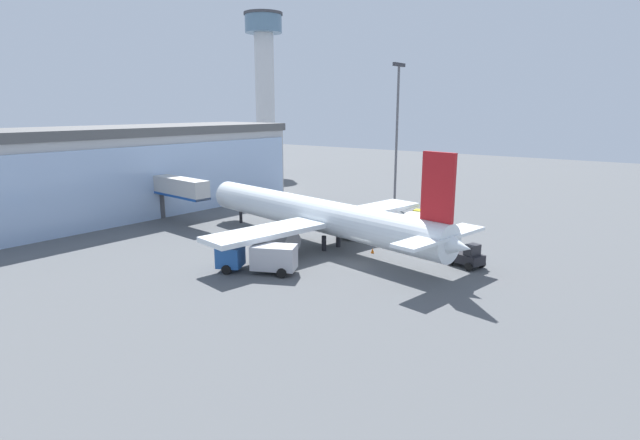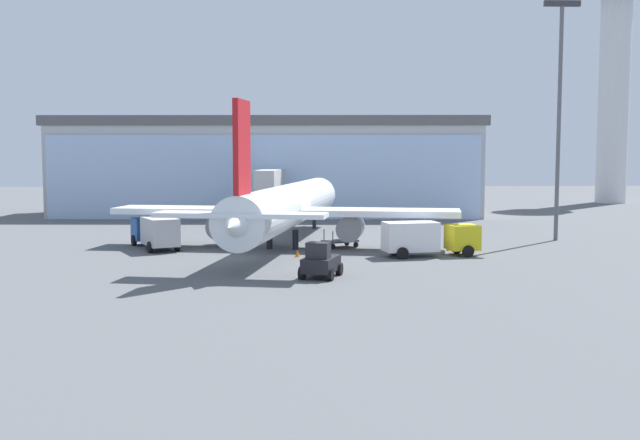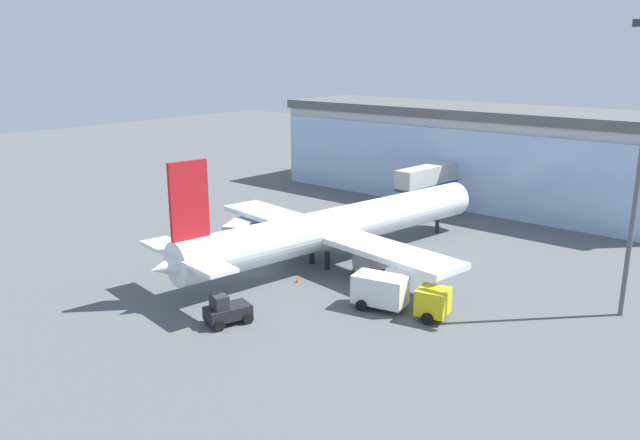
{
  "view_description": "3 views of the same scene",
  "coord_description": "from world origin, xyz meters",
  "px_view_note": "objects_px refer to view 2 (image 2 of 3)",
  "views": [
    {
      "loc": [
        -40.3,
        -24.42,
        14.88
      ],
      "look_at": [
        3.41,
        7.52,
        2.65
      ],
      "focal_mm": 28.0,
      "sensor_mm": 36.0,
      "label": 1
    },
    {
      "loc": [
        3.02,
        -55.54,
        7.85
      ],
      "look_at": [
        5.35,
        5.92,
        2.32
      ],
      "focal_mm": 42.0,
      "sensor_mm": 36.0,
      "label": 2
    },
    {
      "loc": [
        36.05,
        -37.31,
        18.84
      ],
      "look_at": [
        -0.0,
        8.09,
        3.42
      ],
      "focal_mm": 35.0,
      "sensor_mm": 36.0,
      "label": 3
    }
  ],
  "objects_px": {
    "jet_bridge": "(271,182)",
    "pushback_tug": "(321,262)",
    "airplane": "(287,207)",
    "baggage_cart": "(340,241)",
    "apron_light_mast": "(559,102)",
    "fuel_truck": "(427,237)",
    "control_tower": "(615,59)",
    "catering_truck": "(155,231)",
    "safety_cone_nose": "(297,253)",
    "safety_cone_wingtip": "(449,247)"
  },
  "relations": [
    {
      "from": "jet_bridge",
      "to": "control_tower",
      "type": "xyz_separation_m",
      "value": [
        52.75,
        32.13,
        17.81
      ]
    },
    {
      "from": "jet_bridge",
      "to": "baggage_cart",
      "type": "distance_m",
      "value": 23.61
    },
    {
      "from": "jet_bridge",
      "to": "safety_cone_nose",
      "type": "bearing_deg",
      "value": -168.34
    },
    {
      "from": "jet_bridge",
      "to": "apron_light_mast",
      "type": "relative_size",
      "value": 0.54
    },
    {
      "from": "safety_cone_wingtip",
      "to": "control_tower",
      "type": "bearing_deg",
      "value": 56.41
    },
    {
      "from": "baggage_cart",
      "to": "pushback_tug",
      "type": "distance_m",
      "value": 15.31
    },
    {
      "from": "control_tower",
      "to": "catering_truck",
      "type": "relative_size",
      "value": 4.89
    },
    {
      "from": "apron_light_mast",
      "to": "safety_cone_wingtip",
      "type": "relative_size",
      "value": 38.45
    },
    {
      "from": "jet_bridge",
      "to": "safety_cone_nose",
      "type": "height_order",
      "value": "jet_bridge"
    },
    {
      "from": "control_tower",
      "to": "baggage_cart",
      "type": "bearing_deg",
      "value": -130.42
    },
    {
      "from": "safety_cone_wingtip",
      "to": "safety_cone_nose",
      "type": "bearing_deg",
      "value": -165.34
    },
    {
      "from": "airplane",
      "to": "baggage_cart",
      "type": "distance_m",
      "value": 5.32
    },
    {
      "from": "apron_light_mast",
      "to": "fuel_truck",
      "type": "distance_m",
      "value": 19.95
    },
    {
      "from": "control_tower",
      "to": "apron_light_mast",
      "type": "xyz_separation_m",
      "value": [
        -26.68,
        -50.28,
        -10.04
      ]
    },
    {
      "from": "safety_cone_nose",
      "to": "baggage_cart",
      "type": "bearing_deg",
      "value": 57.15
    },
    {
      "from": "fuel_truck",
      "to": "pushback_tug",
      "type": "bearing_deg",
      "value": -142.11
    },
    {
      "from": "control_tower",
      "to": "catering_truck",
      "type": "bearing_deg",
      "value": -138.32
    },
    {
      "from": "catering_truck",
      "to": "baggage_cart",
      "type": "bearing_deg",
      "value": -114.06
    },
    {
      "from": "fuel_truck",
      "to": "safety_cone_wingtip",
      "type": "bearing_deg",
      "value": 44.84
    },
    {
      "from": "airplane",
      "to": "fuel_truck",
      "type": "xyz_separation_m",
      "value": [
        10.71,
        -6.61,
        -1.87
      ]
    },
    {
      "from": "baggage_cart",
      "to": "pushback_tug",
      "type": "xyz_separation_m",
      "value": [
        -2.21,
        -15.14,
        0.47
      ]
    },
    {
      "from": "control_tower",
      "to": "airplane",
      "type": "distance_m",
      "value": 76.29
    },
    {
      "from": "safety_cone_nose",
      "to": "safety_cone_wingtip",
      "type": "xyz_separation_m",
      "value": [
        12.24,
        3.2,
        0.0
      ]
    },
    {
      "from": "control_tower",
      "to": "apron_light_mast",
      "type": "bearing_deg",
      "value": -117.95
    },
    {
      "from": "control_tower",
      "to": "safety_cone_wingtip",
      "type": "height_order",
      "value": "control_tower"
    },
    {
      "from": "safety_cone_wingtip",
      "to": "baggage_cart",
      "type": "bearing_deg",
      "value": 164.75
    },
    {
      "from": "fuel_truck",
      "to": "safety_cone_nose",
      "type": "xyz_separation_m",
      "value": [
        -9.89,
        0.14,
        -1.19
      ]
    },
    {
      "from": "airplane",
      "to": "baggage_cart",
      "type": "height_order",
      "value": "airplane"
    },
    {
      "from": "apron_light_mast",
      "to": "safety_cone_nose",
      "type": "bearing_deg",
      "value": -157.25
    },
    {
      "from": "jet_bridge",
      "to": "control_tower",
      "type": "distance_m",
      "value": 64.29
    },
    {
      "from": "apron_light_mast",
      "to": "safety_cone_wingtip",
      "type": "distance_m",
      "value": 17.68
    },
    {
      "from": "jet_bridge",
      "to": "apron_light_mast",
      "type": "distance_m",
      "value": 32.71
    },
    {
      "from": "jet_bridge",
      "to": "airplane",
      "type": "bearing_deg",
      "value": -168.81
    },
    {
      "from": "catering_truck",
      "to": "safety_cone_wingtip",
      "type": "bearing_deg",
      "value": -120.22
    },
    {
      "from": "control_tower",
      "to": "safety_cone_nose",
      "type": "relative_size",
      "value": 67.01
    },
    {
      "from": "airplane",
      "to": "pushback_tug",
      "type": "relative_size",
      "value": 10.55
    },
    {
      "from": "safety_cone_wingtip",
      "to": "airplane",
      "type": "bearing_deg",
      "value": 165.96
    },
    {
      "from": "apron_light_mast",
      "to": "pushback_tug",
      "type": "xyz_separation_m",
      "value": [
        -21.95,
        -19.36,
        -11.39
      ]
    },
    {
      "from": "apron_light_mast",
      "to": "safety_cone_nose",
      "type": "height_order",
      "value": "apron_light_mast"
    },
    {
      "from": "fuel_truck",
      "to": "catering_truck",
      "type": "bearing_deg",
      "value": 155.98
    },
    {
      "from": "pushback_tug",
      "to": "safety_cone_wingtip",
      "type": "height_order",
      "value": "pushback_tug"
    },
    {
      "from": "catering_truck",
      "to": "safety_cone_wingtip",
      "type": "distance_m",
      "value": 23.97
    },
    {
      "from": "apron_light_mast",
      "to": "control_tower",
      "type": "bearing_deg",
      "value": 62.05
    },
    {
      "from": "jet_bridge",
      "to": "pushback_tug",
      "type": "xyz_separation_m",
      "value": [
        4.12,
        -37.51,
        -3.63
      ]
    },
    {
      "from": "jet_bridge",
      "to": "safety_cone_wingtip",
      "type": "relative_size",
      "value": 20.77
    },
    {
      "from": "jet_bridge",
      "to": "pushback_tug",
      "type": "height_order",
      "value": "jet_bridge"
    },
    {
      "from": "control_tower",
      "to": "baggage_cart",
      "type": "relative_size",
      "value": 11.44
    },
    {
      "from": "airplane",
      "to": "safety_cone_wingtip",
      "type": "xyz_separation_m",
      "value": [
        13.06,
        -3.27,
        -3.07
      ]
    },
    {
      "from": "pushback_tug",
      "to": "airplane",
      "type": "bearing_deg",
      "value": 26.04
    },
    {
      "from": "baggage_cart",
      "to": "airplane",
      "type": "bearing_deg",
      "value": 140.9
    }
  ]
}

